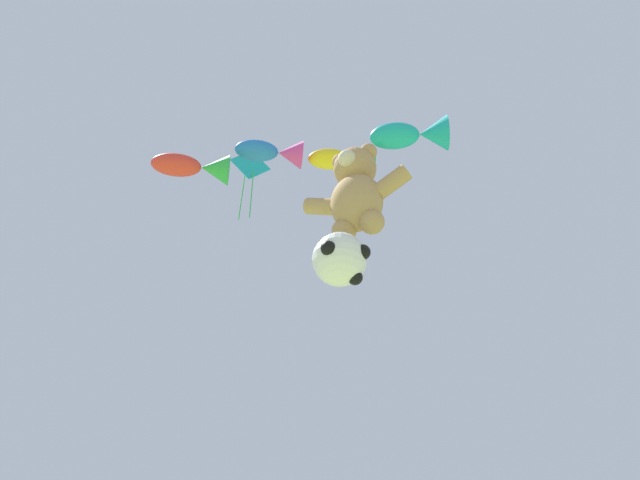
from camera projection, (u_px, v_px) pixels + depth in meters
name	position (u px, v px, depth m)	size (l,w,h in m)	color
teddy_bear_kite	(356.00, 191.00, 13.45)	(2.51, 1.11, 2.55)	tan
soccer_ball_kite	(340.00, 259.00, 12.18)	(1.19, 1.19, 1.10)	white
fish_kite_teal	(414.00, 135.00, 16.11)	(2.16, 1.53, 0.92)	#19ADB2
fish_kite_goldfin	(346.00, 160.00, 16.18)	(1.82, 1.42, 0.73)	yellow
fish_kite_cobalt	(273.00, 152.00, 16.06)	(1.81, 1.54, 0.74)	blue
fish_kite_crimson	(196.00, 167.00, 15.75)	(2.00, 1.71, 0.79)	red
diamond_kite	(250.00, 170.00, 17.91)	(0.87, 0.88, 2.74)	#19ADB2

